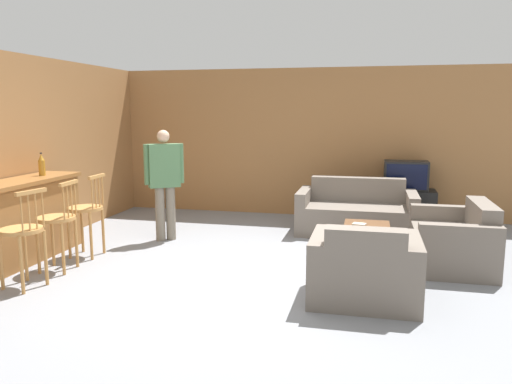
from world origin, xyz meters
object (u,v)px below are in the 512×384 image
(loveseat_right, at_px, (455,242))
(coffee_table, at_px, (367,233))
(couch_far, at_px, (356,214))
(bar_chair_mid, at_px, (57,223))
(bar_chair_far, at_px, (86,213))
(armchair_near, at_px, (365,271))
(book_on_table, at_px, (359,225))
(tv_unit, at_px, (404,207))
(person_by_window, at_px, (164,179))
(bar_chair_near, at_px, (23,236))
(tv, at_px, (406,175))
(bottle, at_px, (42,165))

(loveseat_right, height_order, coffee_table, loveseat_right)
(couch_far, bearing_deg, bar_chair_mid, -141.45)
(bar_chair_far, distance_m, loveseat_right, 4.60)
(bar_chair_far, height_order, armchair_near, bar_chair_far)
(coffee_table, xyz_separation_m, book_on_table, (-0.10, 0.11, 0.07))
(tv_unit, distance_m, person_by_window, 3.97)
(person_by_window, bearing_deg, bar_chair_far, -123.73)
(bar_chair_near, xyz_separation_m, tv_unit, (4.10, 4.07, -0.28))
(armchair_near, bearing_deg, coffee_table, 89.93)
(bar_chair_mid, bearing_deg, couch_far, 38.55)
(bar_chair_mid, relative_size, armchair_near, 1.01)
(couch_far, height_order, tv_unit, couch_far)
(bar_chair_far, height_order, tv, bar_chair_far)
(coffee_table, bearing_deg, armchair_near, -90.07)
(bar_chair_near, distance_m, loveseat_right, 4.91)
(loveseat_right, bearing_deg, tv, 101.40)
(person_by_window, bearing_deg, coffee_table, -6.92)
(tv, bearing_deg, couch_far, -133.16)
(loveseat_right, bearing_deg, couch_far, 130.10)
(bottle, bearing_deg, bar_chair_far, -5.87)
(bottle, bearing_deg, bar_chair_near, -62.84)
(bar_chair_mid, height_order, armchair_near, bar_chair_mid)
(couch_far, xyz_separation_m, tv, (0.75, 0.80, 0.52))
(bar_chair_far, distance_m, tv, 5.00)
(tv_unit, distance_m, book_on_table, 2.22)
(coffee_table, relative_size, tv_unit, 1.03)
(armchair_near, relative_size, tv, 1.51)
(tv_unit, bearing_deg, armchair_near, -99.24)
(tv_unit, bearing_deg, person_by_window, -151.40)
(bar_chair_near, xyz_separation_m, bar_chair_far, (0.00, 1.21, 0.00))
(loveseat_right, distance_m, bottle, 5.31)
(bar_chair_mid, xyz_separation_m, tv_unit, (4.10, 3.47, -0.28))
(tv, bearing_deg, tv_unit, 90.00)
(couch_far, xyz_separation_m, bottle, (-4.00, -1.99, 0.86))
(bar_chair_far, distance_m, book_on_table, 3.50)
(bottle, height_order, person_by_window, person_by_window)
(bar_chair_far, bearing_deg, bar_chair_near, -90.02)
(tv, bearing_deg, armchair_near, -99.25)
(couch_far, relative_size, person_by_window, 1.11)
(person_by_window, bearing_deg, bottle, -145.04)
(bar_chair_near, relative_size, armchair_near, 1.01)
(bar_chair_near, xyz_separation_m, loveseat_right, (4.55, 1.83, -0.27))
(loveseat_right, bearing_deg, coffee_table, 179.00)
(couch_far, bearing_deg, bottle, -153.59)
(bar_chair_far, height_order, couch_far, bar_chair_far)
(bar_chair_near, xyz_separation_m, bottle, (-0.65, 1.28, 0.59))
(loveseat_right, xyz_separation_m, person_by_window, (-3.89, 0.36, 0.60))
(bar_chair_mid, xyz_separation_m, couch_far, (3.34, 2.66, -0.27))
(bar_chair_mid, relative_size, loveseat_right, 0.81)
(bar_chair_near, height_order, armchair_near, bar_chair_near)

